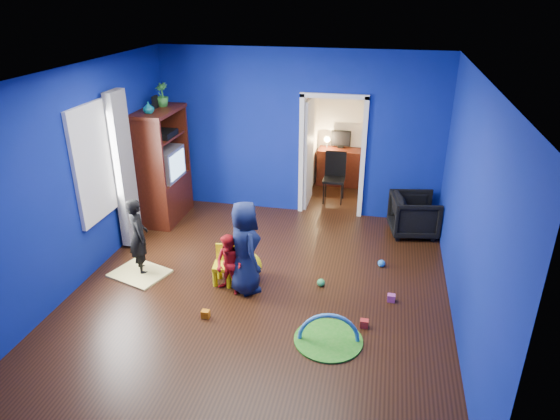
% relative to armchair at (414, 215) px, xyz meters
% --- Properties ---
extents(floor, '(5.00, 5.50, 0.01)m').
position_rel_armchair_xyz_m(floor, '(-2.07, -2.20, -0.34)').
color(floor, black).
rests_on(floor, ground).
extents(ceiling, '(5.00, 5.50, 0.01)m').
position_rel_armchair_xyz_m(ceiling, '(-2.07, -2.20, 2.56)').
color(ceiling, white).
rests_on(ceiling, wall_back).
extents(wall_back, '(5.00, 0.02, 2.90)m').
position_rel_armchair_xyz_m(wall_back, '(-2.07, 0.55, 1.11)').
color(wall_back, navy).
rests_on(wall_back, floor).
extents(wall_front, '(5.00, 0.02, 2.90)m').
position_rel_armchair_xyz_m(wall_front, '(-2.07, -4.95, 1.11)').
color(wall_front, navy).
rests_on(wall_front, floor).
extents(wall_left, '(0.02, 5.50, 2.90)m').
position_rel_armchair_xyz_m(wall_left, '(-4.57, -2.20, 1.11)').
color(wall_left, navy).
rests_on(wall_left, floor).
extents(wall_right, '(0.02, 5.50, 2.90)m').
position_rel_armchair_xyz_m(wall_right, '(0.43, -2.20, 1.11)').
color(wall_right, navy).
rests_on(wall_right, floor).
extents(alcove, '(1.00, 1.75, 2.50)m').
position_rel_armchair_xyz_m(alcove, '(-1.47, 1.42, 0.91)').
color(alcove, silver).
rests_on(alcove, floor).
extents(armchair, '(0.87, 0.85, 0.69)m').
position_rel_armchair_xyz_m(armchair, '(0.00, 0.00, 0.00)').
color(armchair, black).
rests_on(armchair, floor).
extents(child_black, '(0.48, 0.49, 1.14)m').
position_rel_armchair_xyz_m(child_black, '(-3.88, -2.08, 0.23)').
color(child_black, black).
rests_on(child_black, floor).
extents(child_navy, '(0.71, 0.76, 1.30)m').
position_rel_armchair_xyz_m(child_navy, '(-2.27, -2.22, 0.31)').
color(child_navy, '#10123C').
rests_on(child_navy, floor).
extents(toddler_red, '(0.51, 0.46, 0.85)m').
position_rel_armchair_xyz_m(toddler_red, '(-2.47, -2.33, 0.08)').
color(toddler_red, red).
rests_on(toddler_red, floor).
extents(vase, '(0.19, 0.19, 0.19)m').
position_rel_armchair_xyz_m(vase, '(-4.29, -0.57, 1.71)').
color(vase, '#0D5A6B').
rests_on(vase, tv_armoire).
extents(potted_plant, '(0.25, 0.25, 0.39)m').
position_rel_armchair_xyz_m(potted_plant, '(-4.29, -0.05, 1.81)').
color(potted_plant, '#30812F').
rests_on(potted_plant, tv_armoire).
extents(tv_armoire, '(0.58, 1.14, 1.96)m').
position_rel_armchair_xyz_m(tv_armoire, '(-4.29, -0.27, 0.64)').
color(tv_armoire, '#41130A').
rests_on(tv_armoire, floor).
extents(crt_tv, '(0.46, 0.70, 0.54)m').
position_rel_armchair_xyz_m(crt_tv, '(-4.25, -0.27, 0.68)').
color(crt_tv, silver).
rests_on(crt_tv, tv_armoire).
extents(yellow_blanket, '(0.90, 0.80, 0.03)m').
position_rel_armchair_xyz_m(yellow_blanket, '(-3.88, -2.18, -0.33)').
color(yellow_blanket, '#F2E07A').
rests_on(yellow_blanket, floor).
extents(hopper_ball, '(0.42, 0.42, 0.42)m').
position_rel_armchair_xyz_m(hopper_ball, '(-2.32, -1.97, -0.13)').
color(hopper_ball, yellow).
rests_on(hopper_ball, floor).
extents(kid_chair, '(0.31, 0.31, 0.50)m').
position_rel_armchair_xyz_m(kid_chair, '(-2.62, -2.13, -0.09)').
color(kid_chair, yellow).
rests_on(kid_chair, floor).
extents(play_mat, '(0.81, 0.81, 0.02)m').
position_rel_armchair_xyz_m(play_mat, '(-1.03, -3.08, -0.33)').
color(play_mat, green).
rests_on(play_mat, floor).
extents(toy_arch, '(0.73, 0.15, 0.73)m').
position_rel_armchair_xyz_m(toy_arch, '(-1.03, -3.08, -0.32)').
color(toy_arch, '#3F8CD8').
rests_on(toy_arch, floor).
extents(window_left, '(0.03, 0.95, 1.55)m').
position_rel_armchair_xyz_m(window_left, '(-4.55, -1.85, 1.21)').
color(window_left, white).
rests_on(window_left, wall_left).
extents(curtain, '(0.14, 0.42, 2.40)m').
position_rel_armchair_xyz_m(curtain, '(-4.44, -1.30, 0.91)').
color(curtain, slate).
rests_on(curtain, floor).
extents(doorway, '(1.16, 0.10, 2.10)m').
position_rel_armchair_xyz_m(doorway, '(-1.47, 0.55, 0.71)').
color(doorway, white).
rests_on(doorway, floor).
extents(study_desk, '(0.88, 0.44, 0.75)m').
position_rel_armchair_xyz_m(study_desk, '(-1.47, 2.06, 0.03)').
color(study_desk, '#3D140A').
rests_on(study_desk, floor).
extents(desk_monitor, '(0.40, 0.05, 0.32)m').
position_rel_armchair_xyz_m(desk_monitor, '(-1.47, 2.18, 0.61)').
color(desk_monitor, black).
rests_on(desk_monitor, study_desk).
extents(desk_lamp, '(0.14, 0.14, 0.14)m').
position_rel_armchair_xyz_m(desk_lamp, '(-1.75, 2.12, 0.59)').
color(desk_lamp, '#FFD88C').
rests_on(desk_lamp, study_desk).
extents(folding_chair, '(0.40, 0.40, 0.92)m').
position_rel_armchair_xyz_m(folding_chair, '(-1.47, 1.10, 0.12)').
color(folding_chair, black).
rests_on(folding_chair, floor).
extents(book_shelf, '(0.88, 0.24, 0.04)m').
position_rel_armchair_xyz_m(book_shelf, '(-1.47, 2.17, 1.68)').
color(book_shelf, white).
rests_on(book_shelf, study_desk).
extents(toy_0, '(0.10, 0.08, 0.10)m').
position_rel_armchair_xyz_m(toy_0, '(-0.64, -2.73, -0.29)').
color(toy_0, red).
rests_on(toy_0, floor).
extents(toy_1, '(0.11, 0.11, 0.11)m').
position_rel_armchair_xyz_m(toy_1, '(-0.47, -1.22, -0.29)').
color(toy_1, blue).
rests_on(toy_1, floor).
extents(toy_2, '(0.10, 0.08, 0.10)m').
position_rel_armchair_xyz_m(toy_2, '(-2.60, -2.95, -0.29)').
color(toy_2, orange).
rests_on(toy_2, floor).
extents(toy_3, '(0.11, 0.11, 0.11)m').
position_rel_armchair_xyz_m(toy_3, '(-1.28, -1.93, -0.29)').
color(toy_3, green).
rests_on(toy_3, floor).
extents(toy_4, '(0.10, 0.08, 0.10)m').
position_rel_armchair_xyz_m(toy_4, '(-0.32, -2.10, -0.29)').
color(toy_4, '#BF4794').
rests_on(toy_4, floor).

